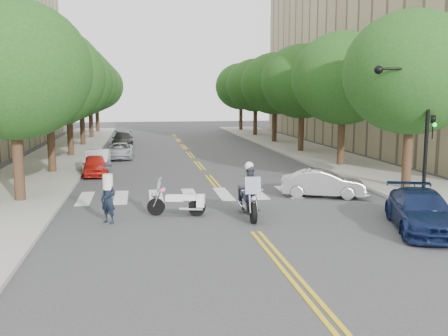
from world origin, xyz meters
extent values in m
plane|color=#38383A|center=(0.00, 0.00, 0.00)|extent=(140.00, 140.00, 0.00)
cube|color=#9E9991|center=(-9.50, 22.00, 0.07)|extent=(5.00, 60.00, 0.15)
cube|color=#9E9991|center=(9.50, 22.00, 0.07)|extent=(5.00, 60.00, 0.15)
cylinder|color=#382316|center=(-8.80, 6.00, 1.66)|extent=(0.44, 0.44, 3.32)
ellipsoid|color=#1E4914|center=(-8.80, 6.00, 5.56)|extent=(6.40, 6.40, 5.76)
cylinder|color=#382316|center=(-8.80, 14.00, 1.66)|extent=(0.44, 0.44, 3.32)
ellipsoid|color=#1E4914|center=(-8.80, 14.00, 5.56)|extent=(6.40, 6.40, 5.76)
cylinder|color=#382316|center=(-8.80, 22.00, 1.66)|extent=(0.44, 0.44, 3.32)
ellipsoid|color=#1E4914|center=(-8.80, 22.00, 5.56)|extent=(6.40, 6.40, 5.76)
cylinder|color=#382316|center=(-8.80, 30.00, 1.66)|extent=(0.44, 0.44, 3.32)
ellipsoid|color=#1E4914|center=(-8.80, 30.00, 5.56)|extent=(6.40, 6.40, 5.76)
cylinder|color=#382316|center=(-8.80, 38.00, 1.66)|extent=(0.44, 0.44, 3.32)
ellipsoid|color=#1E4914|center=(-8.80, 38.00, 5.56)|extent=(6.40, 6.40, 5.76)
cylinder|color=#382316|center=(-8.80, 46.00, 1.66)|extent=(0.44, 0.44, 3.32)
ellipsoid|color=#1E4914|center=(-8.80, 46.00, 5.56)|extent=(6.40, 6.40, 5.76)
cylinder|color=#382316|center=(8.80, 6.00, 1.66)|extent=(0.44, 0.44, 3.32)
ellipsoid|color=#1E4914|center=(8.80, 6.00, 5.56)|extent=(6.40, 6.40, 5.76)
cylinder|color=#382316|center=(8.80, 14.00, 1.66)|extent=(0.44, 0.44, 3.32)
ellipsoid|color=#1E4914|center=(8.80, 14.00, 5.56)|extent=(6.40, 6.40, 5.76)
cylinder|color=#382316|center=(8.80, 22.00, 1.66)|extent=(0.44, 0.44, 3.32)
ellipsoid|color=#1E4914|center=(8.80, 22.00, 5.56)|extent=(6.40, 6.40, 5.76)
cylinder|color=#382316|center=(8.80, 30.00, 1.66)|extent=(0.44, 0.44, 3.32)
ellipsoid|color=#1E4914|center=(8.80, 30.00, 5.56)|extent=(6.40, 6.40, 5.76)
cylinder|color=#382316|center=(8.80, 38.00, 1.66)|extent=(0.44, 0.44, 3.32)
ellipsoid|color=#1E4914|center=(8.80, 38.00, 5.56)|extent=(6.40, 6.40, 5.76)
cylinder|color=#382316|center=(8.80, 46.00, 1.66)|extent=(0.44, 0.44, 3.32)
ellipsoid|color=#1E4914|center=(8.80, 46.00, 5.56)|extent=(6.40, 6.40, 5.76)
cylinder|color=black|center=(8.20, 3.50, 3.00)|extent=(0.16, 0.16, 6.00)
cylinder|color=black|center=(7.00, 3.50, 5.60)|extent=(2.40, 0.10, 0.10)
sphere|color=black|center=(5.90, 3.50, 5.55)|extent=(0.36, 0.36, 0.36)
imported|color=black|center=(8.45, 3.50, 3.20)|extent=(0.16, 0.20, 1.00)
sphere|color=#0CCC26|center=(8.45, 3.35, 3.30)|extent=(0.18, 0.18, 0.18)
cylinder|color=black|center=(0.18, 1.08, 0.38)|extent=(0.19, 0.77, 0.77)
cylinder|color=black|center=(0.26, 2.89, 0.38)|extent=(0.24, 0.78, 0.77)
cube|color=silver|center=(0.22, 2.04, 0.51)|extent=(0.41, 1.03, 0.36)
cube|color=black|center=(0.22, 1.93, 0.79)|extent=(0.44, 0.81, 0.25)
cube|color=black|center=(0.25, 2.55, 0.81)|extent=(0.48, 0.64, 0.18)
cube|color=black|center=(0.27, 3.05, 0.68)|extent=(0.51, 0.36, 0.51)
cube|color=#8C99A5|center=(0.19, 1.23, 1.35)|extent=(0.57, 0.20, 0.62)
cube|color=red|center=(0.33, 1.42, 1.15)|extent=(0.12, 0.12, 0.09)
cube|color=#0C26E5|center=(0.06, 1.43, 1.15)|extent=(0.12, 0.12, 0.09)
imported|color=#474C56|center=(0.22, 2.04, 1.09)|extent=(0.89, 0.71, 1.78)
sphere|color=silver|center=(0.22, 2.04, 1.93)|extent=(0.34, 0.34, 0.34)
cylinder|color=black|center=(-3.21, 2.88, 0.33)|extent=(0.68, 0.28, 0.66)
cylinder|color=black|center=(-1.68, 2.54, 0.33)|extent=(0.69, 0.32, 0.66)
cube|color=silver|center=(-2.40, 2.70, 0.44)|extent=(0.93, 0.50, 0.31)
cube|color=white|center=(-2.49, 2.72, 0.68)|extent=(0.74, 0.49, 0.21)
cube|color=white|center=(-1.97, 2.61, 0.70)|extent=(0.61, 0.50, 0.16)
cube|color=white|center=(-1.54, 2.51, 0.59)|extent=(0.38, 0.48, 0.44)
cube|color=#8C99A5|center=(-3.08, 2.86, 1.17)|extent=(0.25, 0.51, 0.53)
cube|color=red|center=(-2.95, 2.70, 1.00)|extent=(0.12, 0.12, 0.08)
cube|color=#0C26E5|center=(-2.89, 2.93, 1.00)|extent=(0.12, 0.12, 0.08)
imported|color=black|center=(-4.90, 2.00, 0.85)|extent=(0.74, 0.70, 1.71)
imported|color=#B9B9BB|center=(4.30, 5.17, 0.61)|extent=(3.93, 2.45, 1.22)
imported|color=#0F1B41|center=(5.59, -0.70, 0.67)|extent=(3.19, 4.94, 1.33)
imported|color=red|center=(-6.30, 13.00, 0.58)|extent=(1.72, 3.55, 1.17)
imported|color=silver|center=(-6.30, 14.50, 0.64)|extent=(1.38, 3.91, 1.29)
imported|color=#AEB0B6|center=(-5.20, 20.53, 0.56)|extent=(1.92, 4.04, 1.11)
imported|color=black|center=(-5.28, 28.50, 0.64)|extent=(1.91, 4.48, 1.29)
imported|color=#949498|center=(-5.20, 29.82, 0.70)|extent=(1.81, 4.16, 1.40)
camera|label=1|loc=(-3.72, -15.81, 4.56)|focal=40.00mm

